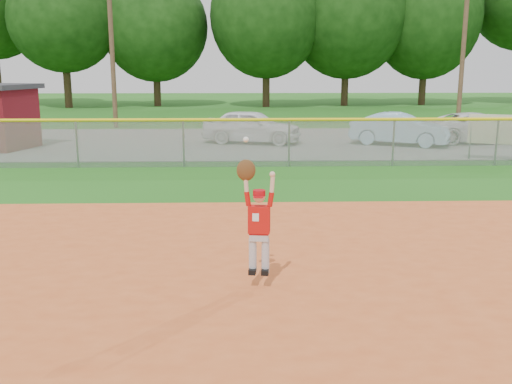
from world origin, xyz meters
TOP-DOWN VIEW (x-y plane):
  - ground at (0.00, 0.00)m, footprint 120.00×120.00m
  - parking_strip at (0.00, 16.00)m, footprint 44.00×10.00m
  - car_white_a at (-1.05, 15.50)m, footprint 4.31×2.64m
  - car_blue at (4.87, 14.78)m, footprint 4.08×2.86m
  - car_white_b at (8.33, 15.46)m, footprint 4.58×2.43m
  - sponsor_sign at (7.00, 10.84)m, footprint 1.67×0.66m
  - outfield_fence at (0.00, 10.00)m, footprint 40.06×0.10m
  - power_lines at (1.00, 22.00)m, footprint 19.40×0.24m
  - tree_line at (0.96, 37.90)m, footprint 62.37×13.00m
  - ballplayer at (-1.33, -0.16)m, footprint 0.55×0.25m

SIDE VIEW (x-z plane):
  - ground at x=0.00m, z-range 0.00..0.00m
  - parking_strip at x=0.00m, z-range 0.00..0.03m
  - car_white_b at x=8.33m, z-range 0.03..1.26m
  - car_blue at x=4.87m, z-range 0.03..1.31m
  - car_white_a at x=-1.05m, z-range 0.03..1.40m
  - outfield_fence at x=0.00m, z-range 0.11..1.66m
  - sponsor_sign at x=7.00m, z-range 0.25..1.82m
  - ballplayer at x=-1.33m, z-range 0.08..2.04m
  - power_lines at x=1.00m, z-range 0.18..9.18m
  - tree_line at x=0.96m, z-range 0.32..14.75m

